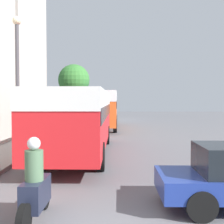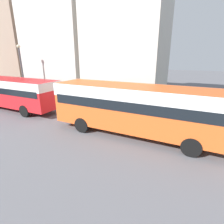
{
  "view_description": "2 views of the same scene",
  "coord_description": "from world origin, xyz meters",
  "px_view_note": "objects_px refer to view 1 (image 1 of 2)",
  "views": [
    {
      "loc": [
        -0.21,
        -4.68,
        2.45
      ],
      "look_at": [
        -0.66,
        21.81,
        1.41
      ],
      "focal_mm": 50.0,
      "sensor_mm": 36.0,
      "label": 1
    },
    {
      "loc": [
        8.26,
        24.89,
        4.8
      ],
      "look_at": [
        -1.91,
        19.88,
        1.15
      ],
      "focal_mm": 28.0,
      "sensor_mm": 36.0,
      "label": 2
    }
  ],
  "objects_px": {
    "bus_following": "(102,105)",
    "bus_third_in_line": "(106,103)",
    "bus_lead": "(79,113)",
    "motorcycle_behind_lead": "(35,189)"
  },
  "relations": [
    {
      "from": "bus_following",
      "to": "bus_third_in_line",
      "type": "xyz_separation_m",
      "value": [
        -0.11,
        11.8,
        0.03
      ]
    },
    {
      "from": "bus_lead",
      "to": "motorcycle_behind_lead",
      "type": "relative_size",
      "value": 4.72
    },
    {
      "from": "bus_lead",
      "to": "bus_third_in_line",
      "type": "height_order",
      "value": "bus_third_in_line"
    },
    {
      "from": "bus_third_in_line",
      "to": "bus_following",
      "type": "bearing_deg",
      "value": -89.48
    },
    {
      "from": "bus_third_in_line",
      "to": "motorcycle_behind_lead",
      "type": "height_order",
      "value": "bus_third_in_line"
    },
    {
      "from": "bus_third_in_line",
      "to": "motorcycle_behind_lead",
      "type": "xyz_separation_m",
      "value": [
        -0.18,
        -32.13,
        -1.36
      ]
    },
    {
      "from": "bus_lead",
      "to": "bus_following",
      "type": "distance_m",
      "value": 12.53
    },
    {
      "from": "bus_following",
      "to": "bus_third_in_line",
      "type": "bearing_deg",
      "value": 90.52
    },
    {
      "from": "motorcycle_behind_lead",
      "to": "bus_lead",
      "type": "bearing_deg",
      "value": 90.68
    },
    {
      "from": "bus_third_in_line",
      "to": "motorcycle_behind_lead",
      "type": "relative_size",
      "value": 4.42
    }
  ]
}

